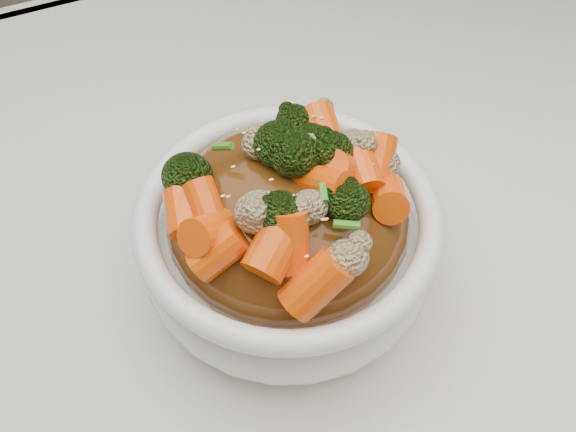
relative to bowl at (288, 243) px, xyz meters
name	(u,v)px	position (x,y,z in m)	size (l,w,h in m)	color
tablecloth	(295,282)	(0.01, 0.00, -0.06)	(1.20, 0.80, 0.04)	white
bowl	(288,243)	(0.00, 0.00, 0.00)	(0.20, 0.20, 0.08)	white
sauce_base	(288,219)	(0.00, 0.00, 0.03)	(0.16, 0.16, 0.09)	#562E0E
carrots	(288,158)	(0.00, 0.00, 0.08)	(0.16, 0.16, 0.05)	#FF5408
broccoli	(288,160)	(0.00, 0.00, 0.08)	(0.16, 0.16, 0.04)	black
cauliflower	(288,162)	(0.00, 0.00, 0.08)	(0.16, 0.16, 0.03)	#C2B384
scallions	(288,157)	(0.00, 0.00, 0.08)	(0.12, 0.12, 0.02)	#35801D
sesame_seeds	(288,157)	(0.00, 0.00, 0.08)	(0.14, 0.14, 0.01)	beige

